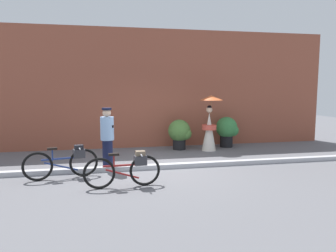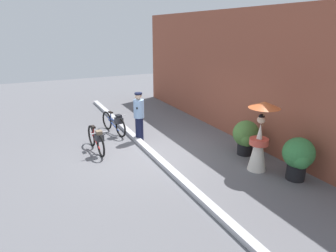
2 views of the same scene
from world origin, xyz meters
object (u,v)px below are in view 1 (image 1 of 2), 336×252
object	(u,v)px
bicycle_far_side	(126,168)
bicycle_near_officer	(65,161)
person_officer	(107,137)
potted_plant_small	(180,133)
person_with_parasol	(210,123)
potted_plant_by_door	(227,130)

from	to	relation	value
bicycle_far_side	bicycle_near_officer	bearing A→B (deg)	144.80
person_officer	potted_plant_small	xyz separation A→B (m)	(2.48, 2.36, -0.27)
bicycle_near_officer	potted_plant_small	xyz separation A→B (m)	(3.47, 2.91, 0.18)
bicycle_near_officer	person_with_parasol	world-z (taller)	person_with_parasol
person_officer	person_with_parasol	xyz separation A→B (m)	(3.41, 1.99, 0.07)
potted_plant_by_door	bicycle_near_officer	bearing A→B (deg)	-150.00
person_with_parasol	potted_plant_small	size ratio (longest dim) A/B	1.80
person_officer	person_with_parasol	size ratio (longest dim) A/B	0.86
potted_plant_small	potted_plant_by_door	bearing A→B (deg)	3.66
bicycle_near_officer	potted_plant_small	size ratio (longest dim) A/B	1.62
potted_plant_by_door	person_officer	bearing A→B (deg)	-149.80
bicycle_far_side	potted_plant_small	xyz separation A→B (m)	(2.11, 3.86, 0.18)
person_officer	potted_plant_small	distance (m)	3.43
person_officer	potted_plant_by_door	xyz separation A→B (m)	(4.24, 2.47, -0.23)
bicycle_far_side	potted_plant_by_door	world-z (taller)	potted_plant_by_door
person_officer	person_with_parasol	bearing A→B (deg)	30.22
bicycle_near_officer	person_officer	bearing A→B (deg)	29.13
person_officer	person_with_parasol	world-z (taller)	person_with_parasol
bicycle_near_officer	bicycle_far_side	distance (m)	1.66
bicycle_far_side	person_with_parasol	world-z (taller)	person_with_parasol
bicycle_far_side	person_with_parasol	bearing A→B (deg)	48.93
bicycle_far_side	potted_plant_small	world-z (taller)	potted_plant_small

